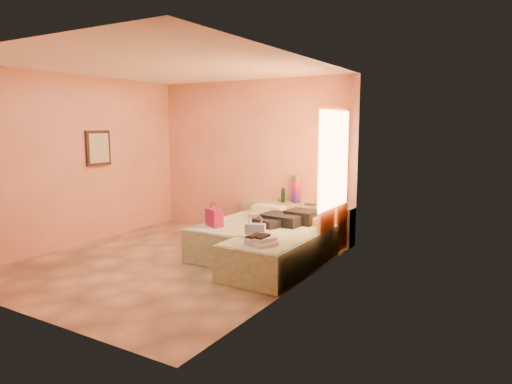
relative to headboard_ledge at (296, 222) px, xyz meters
The scene contains 16 objects.
ground 2.34m from the headboard_ledge, 114.90° to the right, with size 4.50×4.50×0.00m, color tan.
room_walls 2.25m from the headboard_ledge, 116.65° to the right, with size 4.02×4.51×2.81m.
headboard_ledge is the anchor object (origin of this frame).
bed_left 1.12m from the headboard_ledge, 109.65° to the right, with size 0.90×2.00×0.50m, color beige.
bed_right 1.62m from the headboard_ledge, 71.04° to the right, with size 0.90×2.00×0.50m, color beige.
water_bottle 0.51m from the headboard_ledge, 164.34° to the right, with size 0.07×0.07×0.25m, color #143720.
rainbow_box 0.57m from the headboard_ledge, 124.43° to the left, with size 0.11×0.11×0.48m, color #A11353.
small_dish 0.47m from the headboard_ledge, behind, with size 0.11×0.11×0.03m, color #447C58.
green_book 0.46m from the headboard_ledge, 12.27° to the right, with size 0.17×0.12×0.03m, color #223F25.
flower_vase 0.80m from the headboard_ledge, ahead, with size 0.21×0.21×0.27m, color silver.
magenta_handbag 1.76m from the headboard_ledge, 108.37° to the right, with size 0.28×0.16×0.26m, color #A11353.
khaki_garment 0.80m from the headboard_ledge, 111.94° to the right, with size 0.38×0.30×0.06m, color tan.
clothes_pile 1.10m from the headboard_ledge, 72.37° to the right, with size 0.67×0.67×0.20m, color black.
blue_handbag 1.92m from the headboard_ledge, 80.85° to the right, with size 0.27×0.12×0.17m, color #4555A6.
towel_stack 2.29m from the headboard_ledge, 75.24° to the right, with size 0.35×0.30×0.10m, color silver.
sandal_pair 2.33m from the headboard_ledge, 75.97° to the right, with size 0.19×0.25×0.03m, color black.
Camera 1 is at (4.37, -4.94, 2.00)m, focal length 32.00 mm.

